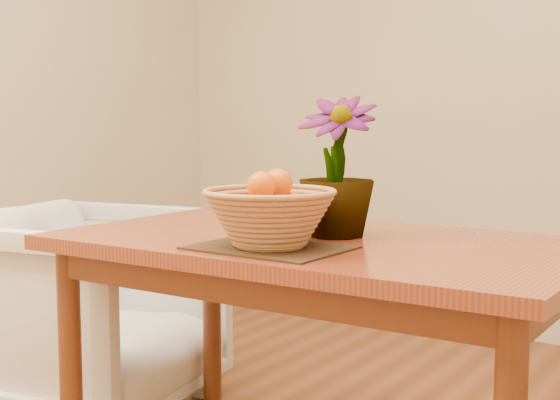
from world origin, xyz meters
The scene contains 7 objects.
wall_back centered at (0.00, 2.25, 1.35)m, with size 4.00×0.02×2.70m, color beige.
table centered at (0.00, 0.30, 0.66)m, with size 1.40×0.80×0.75m.
placemat centered at (-0.01, 0.08, 0.75)m, with size 0.36×0.27×0.01m, color #362213.
wicker_basket centered at (-0.01, 0.08, 0.82)m, with size 0.33×0.33×0.13m.
orange_pile centered at (-0.01, 0.08, 0.87)m, with size 0.17×0.18×0.13m.
potted_plant centered at (0.02, 0.35, 0.94)m, with size 0.21×0.21×0.38m, color #194D16.
armchair centered at (-1.05, 0.43, 0.41)m, with size 0.80×0.75×0.83m, color gray.
Camera 1 is at (1.05, -1.47, 1.07)m, focal length 50.00 mm.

